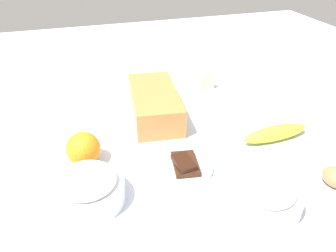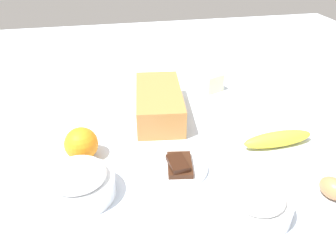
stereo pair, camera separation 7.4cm
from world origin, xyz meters
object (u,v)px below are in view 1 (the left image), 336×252
object	(u,v)px
flour_bowl	(268,197)
sugar_bowl	(88,188)
egg_near_butter	(335,177)
banana	(276,133)
chocolate_plate	(184,166)
orange_fruit	(83,149)
loaf_pan	(154,103)
butter_block	(199,79)

from	to	relation	value
flour_bowl	sugar_bowl	size ratio (longest dim) A/B	0.90
sugar_bowl	egg_near_butter	xyz separation A→B (m)	(0.11, 0.52, -0.01)
banana	sugar_bowl	bearing A→B (deg)	-80.07
chocolate_plate	egg_near_butter	bearing A→B (deg)	63.48
banana	orange_fruit	distance (m)	0.49
loaf_pan	butter_block	size ratio (longest dim) A/B	3.27
loaf_pan	orange_fruit	world-z (taller)	orange_fruit
flour_bowl	chocolate_plate	world-z (taller)	flour_bowl
banana	butter_block	bearing A→B (deg)	-168.78
flour_bowl	banana	size ratio (longest dim) A/B	0.71
orange_fruit	banana	bearing A→B (deg)	84.39
orange_fruit	butter_block	bearing A→B (deg)	127.29
sugar_bowl	egg_near_butter	distance (m)	0.53
orange_fruit	chocolate_plate	distance (m)	0.24
loaf_pan	sugar_bowl	size ratio (longest dim) A/B	1.97
butter_block	banana	bearing A→B (deg)	11.22
orange_fruit	sugar_bowl	bearing A→B (deg)	-1.78
banana	orange_fruit	size ratio (longest dim) A/B	2.34
loaf_pan	banana	size ratio (longest dim) A/B	1.55
egg_near_butter	chocolate_plate	bearing A→B (deg)	-116.52
loaf_pan	butter_block	xyz separation A→B (m)	(-0.15, 0.20, -0.01)
butter_block	orange_fruit	bearing A→B (deg)	-52.71
flour_bowl	orange_fruit	world-z (taller)	orange_fruit
flour_bowl	butter_block	size ratio (longest dim) A/B	1.50
butter_block	egg_near_butter	world-z (taller)	butter_block
banana	chocolate_plate	size ratio (longest dim) A/B	1.46
butter_block	egg_near_butter	bearing A→B (deg)	9.64
loaf_pan	egg_near_butter	size ratio (longest dim) A/B	4.93
loaf_pan	orange_fruit	distance (m)	0.28
banana	chocolate_plate	distance (m)	0.28
orange_fruit	butter_block	size ratio (longest dim) A/B	0.90
flour_bowl	orange_fruit	distance (m)	0.43
flour_bowl	orange_fruit	bearing A→B (deg)	-127.62
orange_fruit	flour_bowl	bearing A→B (deg)	52.38
banana	chocolate_plate	world-z (taller)	banana
banana	butter_block	size ratio (longest dim) A/B	2.11
egg_near_butter	banana	bearing A→B (deg)	-173.34
egg_near_butter	sugar_bowl	bearing A→B (deg)	-101.97
loaf_pan	banana	xyz separation A→B (m)	(0.22, 0.27, -0.02)
orange_fruit	egg_near_butter	bearing A→B (deg)	64.52
sugar_bowl	egg_near_butter	bearing A→B (deg)	78.03
loaf_pan	butter_block	distance (m)	0.25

